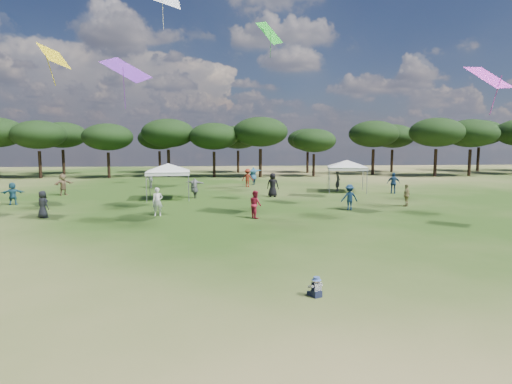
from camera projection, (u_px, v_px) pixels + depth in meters
ground at (306, 324)px, 10.28m from camera, size 140.00×140.00×0.00m
tree_line at (252, 134)px, 56.77m from camera, size 108.78×17.63×7.77m
tent_left at (168, 165)px, 32.67m from camera, size 6.52×6.52×3.07m
tent_right at (347, 161)px, 37.58m from camera, size 6.52×6.52×3.13m
toddler at (316, 288)px, 12.11m from camera, size 0.44×0.48×0.58m
festival_crowd at (218, 185)px, 35.29m from camera, size 30.69×21.17×1.93m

